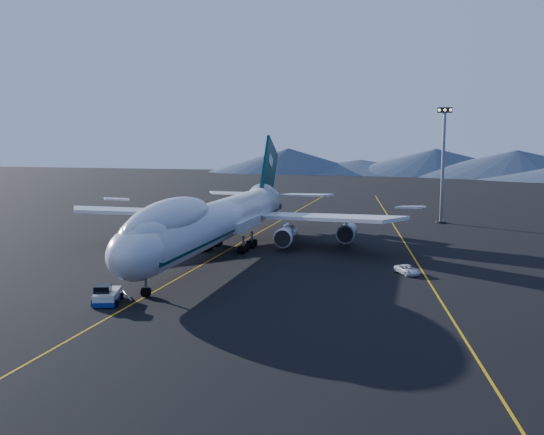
% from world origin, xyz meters
% --- Properties ---
extents(ground, '(500.00, 500.00, 0.00)m').
position_xyz_m(ground, '(0.00, 0.00, 0.00)').
color(ground, black).
rests_on(ground, ground).
extents(taxiway_line_main, '(0.25, 220.00, 0.01)m').
position_xyz_m(taxiway_line_main, '(0.00, 0.00, 0.01)').
color(taxiway_line_main, '#D59A0C').
rests_on(taxiway_line_main, ground).
extents(taxiway_line_side, '(28.08, 198.09, 0.01)m').
position_xyz_m(taxiway_line_side, '(30.00, 10.00, 0.01)').
color(taxiway_line_side, '#D59A0C').
rests_on(taxiway_line_side, ground).
extents(boeing_747, '(59.62, 72.43, 19.37)m').
position_xyz_m(boeing_747, '(0.00, 0.03, 5.81)').
color(boeing_747, silver).
rests_on(boeing_747, ground).
extents(pushback_tug, '(3.99, 5.54, 2.18)m').
position_xyz_m(pushback_tug, '(-3.00, -30.21, 0.69)').
color(pushback_tug, silver).
rests_on(pushback_tug, ground).
extents(service_van, '(4.16, 4.96, 1.26)m').
position_xyz_m(service_van, '(30.00, -6.60, 0.63)').
color(service_van, silver).
rests_on(service_van, ground).
extents(floodlight_mast, '(3.14, 2.35, 25.39)m').
position_xyz_m(floodlight_mast, '(35.60, 47.43, 12.86)').
color(floodlight_mast, black).
rests_on(floodlight_mast, ground).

